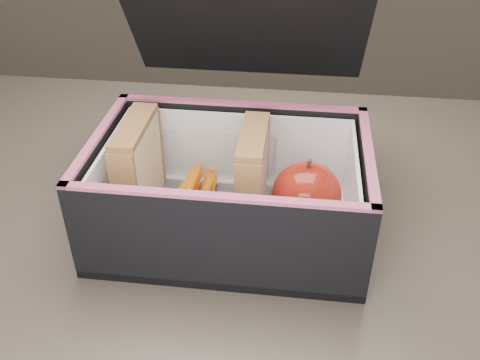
% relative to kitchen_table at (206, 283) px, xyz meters
% --- Properties ---
extents(kitchen_table, '(1.20, 0.80, 0.75)m').
position_rel_kitchen_table_xyz_m(kitchen_table, '(0.00, 0.00, 0.00)').
color(kitchen_table, brown).
rests_on(kitchen_table, ground).
extents(lunch_bag, '(0.30, 0.31, 0.28)m').
position_rel_kitchen_table_xyz_m(lunch_bag, '(0.03, 0.01, 0.16)').
color(lunch_bag, black).
rests_on(lunch_bag, kitchen_table).
extents(plastic_tub, '(0.18, 0.13, 0.07)m').
position_rel_kitchen_table_xyz_m(plastic_tub, '(-0.01, 0.01, 0.14)').
color(plastic_tub, white).
rests_on(plastic_tub, lunch_bag).
extents(sandwich_left, '(0.03, 0.10, 0.11)m').
position_rel_kitchen_table_xyz_m(sandwich_left, '(-0.07, 0.01, 0.16)').
color(sandwich_left, '#C9B284').
rests_on(sandwich_left, plastic_tub).
extents(sandwich_right, '(0.03, 0.10, 0.11)m').
position_rel_kitchen_table_xyz_m(sandwich_right, '(0.06, 0.01, 0.16)').
color(sandwich_right, '#C9B284').
rests_on(sandwich_right, plastic_tub).
extents(carrot_sticks, '(0.05, 0.13, 0.03)m').
position_rel_kitchen_table_xyz_m(carrot_sticks, '(-0.01, 0.02, 0.12)').
color(carrot_sticks, '#DA570E').
rests_on(carrot_sticks, plastic_tub).
extents(paper_napkin, '(0.10, 0.10, 0.01)m').
position_rel_kitchen_table_xyz_m(paper_napkin, '(0.11, 0.01, 0.11)').
color(paper_napkin, white).
rests_on(paper_napkin, lunch_bag).
extents(red_apple, '(0.10, 0.10, 0.08)m').
position_rel_kitchen_table_xyz_m(red_apple, '(0.12, 0.01, 0.15)').
color(red_apple, maroon).
rests_on(red_apple, paper_napkin).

